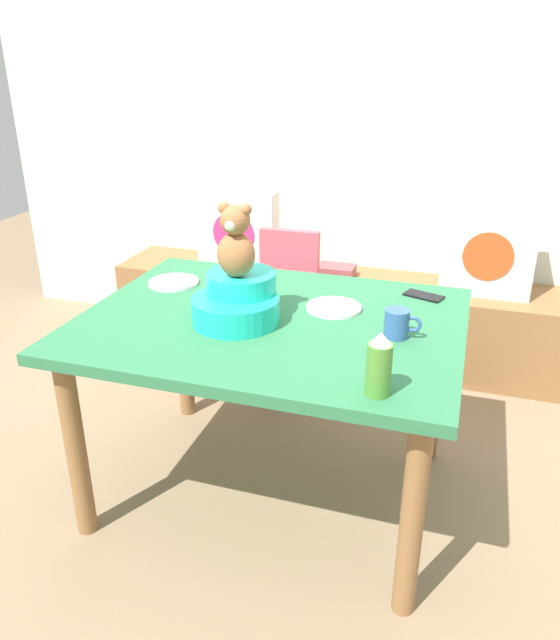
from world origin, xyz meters
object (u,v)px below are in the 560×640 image
(highchair, at_px, (282,290))
(dinner_plate_far, at_px, (334,308))
(pillow_floral_left, at_px, (238,230))
(infant_seat_teal, at_px, (237,301))
(teddy_bear, at_px, (236,242))
(coffee_mug, at_px, (397,324))
(ketchup_bottle, at_px, (379,365))
(book_stack, at_px, (336,271))
(dinner_plate_near, at_px, (174,282))
(pillow_floral_right, at_px, (488,252))
(dining_table, at_px, (271,342))
(cell_phone, at_px, (424,296))

(highchair, height_order, dinner_plate_far, highchair)
(pillow_floral_left, distance_m, infant_seat_teal, 1.39)
(teddy_bear, relative_size, coffee_mug, 2.08)
(ketchup_bottle, bearing_deg, teddy_bear, 146.96)
(highchair, height_order, coffee_mug, coffee_mug)
(book_stack, bearing_deg, dinner_plate_near, -112.35)
(pillow_floral_left, xyz_separation_m, coffee_mug, (1.05, -1.26, 0.11))
(pillow_floral_right, relative_size, dinner_plate_far, 2.20)
(highchair, xyz_separation_m, infant_seat_teal, (0.12, -0.87, 0.29))
(pillow_floral_right, xyz_separation_m, dinner_plate_far, (-0.53, -1.09, 0.07))
(pillow_floral_left, bearing_deg, pillow_floral_right, 0.00)
(coffee_mug, bearing_deg, teddy_bear, -177.11)
(coffee_mug, distance_m, dinner_plate_near, 0.95)
(ketchup_bottle, height_order, dinner_plate_far, ketchup_bottle)
(dining_table, relative_size, teddy_bear, 5.26)
(ketchup_bottle, bearing_deg, pillow_floral_right, 80.22)
(pillow_floral_left, height_order, infant_seat_teal, same)
(highchair, bearing_deg, dining_table, -74.98)
(book_stack, height_order, cell_phone, cell_phone)
(book_stack, height_order, dinner_plate_far, dinner_plate_far)
(dinner_plate_far, bearing_deg, pillow_floral_right, 64.05)
(ketchup_bottle, xyz_separation_m, cell_phone, (0.05, 0.77, -0.08))
(highchair, bearing_deg, dinner_plate_near, -113.02)
(pillow_floral_right, height_order, dinner_plate_far, pillow_floral_right)
(pillow_floral_left, xyz_separation_m, dinner_plate_near, (0.13, -1.03, 0.07))
(pillow_floral_left, height_order, book_stack, pillow_floral_left)
(coffee_mug, bearing_deg, dinner_plate_far, 145.92)
(ketchup_bottle, relative_size, cell_phone, 1.28)
(infant_seat_teal, bearing_deg, highchair, 97.56)
(book_stack, bearing_deg, dinner_plate_far, -77.88)
(dining_table, height_order, dinner_plate_near, dinner_plate_near)
(dining_table, height_order, cell_phone, cell_phone)
(teddy_bear, xyz_separation_m, cell_phone, (0.59, 0.42, -0.27))
(dining_table, bearing_deg, pillow_floral_left, 116.23)
(infant_seat_teal, distance_m, cell_phone, 0.73)
(highchair, xyz_separation_m, dinner_plate_near, (-0.26, -0.61, 0.22))
(dining_table, xyz_separation_m, infant_seat_teal, (-0.10, -0.05, 0.17))
(dinner_plate_far, distance_m, cell_phone, 0.37)
(pillow_floral_left, height_order, coffee_mug, pillow_floral_left)
(dinner_plate_near, relative_size, dinner_plate_far, 1.00)
(dining_table, relative_size, highchair, 1.66)
(teddy_bear, xyz_separation_m, dinner_plate_far, (0.29, 0.20, -0.27))
(teddy_bear, bearing_deg, coffee_mug, 2.89)
(highchair, relative_size, coffee_mug, 6.58)
(dinner_plate_far, relative_size, cell_phone, 1.39)
(ketchup_bottle, distance_m, cell_phone, 0.78)
(dinner_plate_far, bearing_deg, dining_table, -142.84)
(cell_phone, bearing_deg, dinner_plate_far, 146.09)
(pillow_floral_left, bearing_deg, highchair, -46.91)
(infant_seat_teal, bearing_deg, dinner_plate_far, 33.51)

